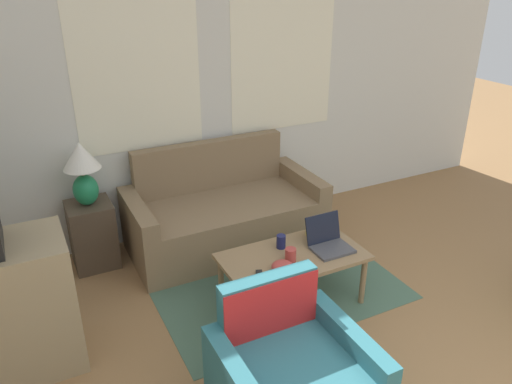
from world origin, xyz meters
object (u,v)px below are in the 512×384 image
at_px(snack_bowl, 283,267).
at_px(tv_remote, 260,277).
at_px(cup_yellow, 291,255).
at_px(table_lamp, 82,168).
at_px(laptop, 329,241).
at_px(cup_white, 281,242).
at_px(armchair, 290,381).
at_px(cup_navy, 312,229).
at_px(couch, 223,215).
at_px(coffee_table, 293,260).

bearing_deg(snack_bowl, tv_remote, 179.94).
bearing_deg(tv_remote, cup_yellow, 17.89).
xyz_separation_m(table_lamp, laptop, (1.55, -1.29, -0.42)).
height_order(cup_white, snack_bowl, cup_white).
distance_m(cup_white, snack_bowl, 0.33).
relative_size(armchair, cup_yellow, 8.05).
relative_size(cup_yellow, tv_remote, 0.64).
bearing_deg(armchair, cup_navy, 52.93).
height_order(snack_bowl, tv_remote, snack_bowl).
distance_m(armchair, cup_navy, 1.42).
bearing_deg(cup_white, cup_navy, 11.83).
bearing_deg(cup_white, laptop, -26.58).
distance_m(cup_yellow, snack_bowl, 0.16).
distance_m(table_lamp, cup_white, 1.71).
distance_m(couch, cup_navy, 1.00).
height_order(table_lamp, snack_bowl, table_lamp).
bearing_deg(armchair, laptop, 46.22).
xyz_separation_m(couch, cup_yellow, (0.04, -1.16, 0.20)).
distance_m(armchair, laptop, 1.25).
xyz_separation_m(couch, tv_remote, (-0.26, -1.26, 0.16)).
bearing_deg(cup_navy, laptop, -88.36).
bearing_deg(cup_navy, cup_yellow, -143.28).
height_order(cup_navy, tv_remote, cup_navy).
height_order(table_lamp, coffee_table, table_lamp).
bearing_deg(coffee_table, cup_white, 101.30).
height_order(table_lamp, cup_yellow, table_lamp).
xyz_separation_m(couch, snack_bowl, (-0.08, -1.26, 0.19)).
bearing_deg(coffee_table, armchair, -121.15).
relative_size(cup_yellow, snack_bowl, 0.62).
relative_size(cup_white, snack_bowl, 0.66).
relative_size(laptop, tv_remote, 1.89).
distance_m(armchair, cup_white, 1.20).
xyz_separation_m(couch, armchair, (-0.45, -2.02, -0.02)).
relative_size(couch, cup_white, 16.45).
distance_m(snack_bowl, tv_remote, 0.18).
xyz_separation_m(couch, laptop, (0.40, -1.13, 0.21)).
bearing_deg(couch, tv_remote, -101.65).
bearing_deg(cup_yellow, cup_white, 81.61).
bearing_deg(snack_bowl, cup_white, 62.86).
height_order(armchair, cup_navy, armchair).
bearing_deg(cup_navy, snack_bowl, -142.67).
bearing_deg(coffee_table, laptop, -5.07).
bearing_deg(tv_remote, armchair, -104.40).
height_order(armchair, table_lamp, table_lamp).
bearing_deg(couch, table_lamp, 172.25).
bearing_deg(table_lamp, couch, -7.75).
xyz_separation_m(coffee_table, cup_navy, (0.29, 0.20, 0.10)).
height_order(coffee_table, snack_bowl, snack_bowl).
relative_size(couch, laptop, 5.90).
distance_m(armchair, tv_remote, 0.81).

